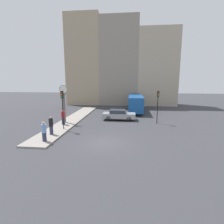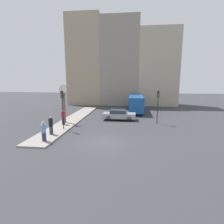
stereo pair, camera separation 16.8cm
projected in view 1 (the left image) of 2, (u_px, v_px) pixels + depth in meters
ground_plane at (104, 143)px, 15.37m from camera, size 120.00×120.00×0.00m
sidewalk_corner at (73, 119)px, 24.14m from camera, size 2.50×20.73×0.15m
building_row at (119, 64)px, 38.14m from camera, size 23.69×5.00×19.08m
sedan_car at (119, 115)px, 23.95m from camera, size 4.43×1.75×1.43m
bus_distant at (135, 102)px, 30.67m from camera, size 2.35×9.57×2.78m
traffic_light_near at (62, 102)px, 18.59m from camera, size 0.26×0.24×4.14m
traffic_light_far at (158, 101)px, 21.55m from camera, size 0.26×0.24×4.11m
street_clock at (64, 103)px, 21.71m from camera, size 1.05×0.38×4.68m
pedestrian_black_jacket at (51, 126)px, 17.08m from camera, size 0.40×0.40×1.79m
pedestrian_blue_stripe at (44, 132)px, 15.18m from camera, size 0.42×0.42×1.74m
pedestrian_red_top at (63, 117)px, 20.91m from camera, size 0.43×0.43×1.79m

